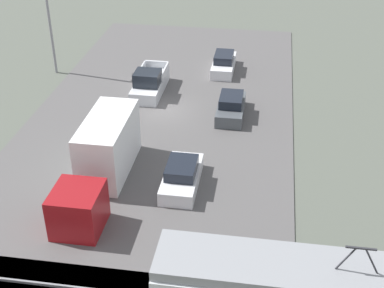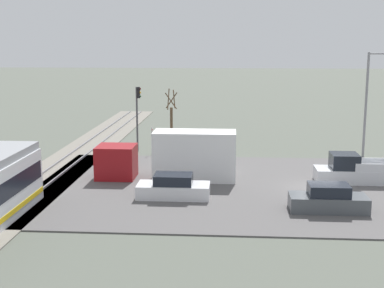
% 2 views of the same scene
% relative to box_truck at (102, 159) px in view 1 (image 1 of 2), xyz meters
% --- Properties ---
extents(ground_plane, '(320.00, 320.00, 0.00)m').
position_rel_box_truck_xyz_m(ground_plane, '(-1.69, -9.35, -1.62)').
color(ground_plane, '#565B51').
extents(road_surface, '(18.12, 36.53, 0.08)m').
position_rel_box_truck_xyz_m(road_surface, '(-1.69, -9.35, -1.58)').
color(road_surface, '#565454').
rests_on(road_surface, ground).
extents(box_truck, '(2.42, 9.54, 3.33)m').
position_rel_box_truck_xyz_m(box_truck, '(0.00, 0.00, 0.00)').
color(box_truck, maroon).
rests_on(box_truck, ground).
extents(pickup_truck, '(2.02, 5.27, 1.94)m').
position_rel_box_truck_xyz_m(pickup_truck, '(-0.00, -12.02, -0.81)').
color(pickup_truck, silver).
rests_on(pickup_truck, ground).
extents(sedan_car_0, '(1.81, 4.30, 1.52)m').
position_rel_box_truck_xyz_m(sedan_car_0, '(-6.43, -9.23, -0.91)').
color(sedan_car_0, '#4C5156').
rests_on(sedan_car_0, ground).
extents(sedan_car_1, '(1.72, 4.48, 1.49)m').
position_rel_box_truck_xyz_m(sedan_car_1, '(-5.13, -17.03, -0.92)').
color(sedan_car_1, silver).
rests_on(sedan_car_1, ground).
extents(sedan_car_2, '(1.90, 4.39, 1.44)m').
position_rel_box_truck_xyz_m(sedan_car_2, '(-4.46, -0.32, -0.94)').
color(sedan_car_2, silver).
rests_on(sedan_car_2, ground).
extents(street_lamp_near_crossing, '(0.36, 1.95, 8.56)m').
position_rel_box_truck_xyz_m(street_lamp_near_crossing, '(8.53, -14.91, 3.29)').
color(street_lamp_near_crossing, gray).
rests_on(street_lamp_near_crossing, ground).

